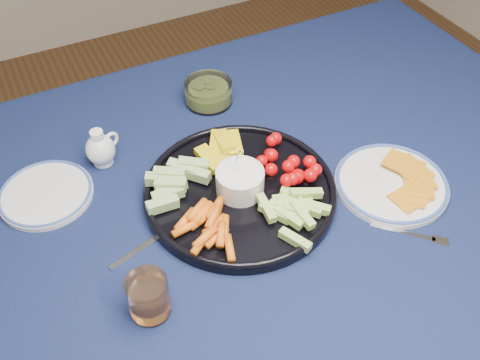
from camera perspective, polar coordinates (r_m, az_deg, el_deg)
name	(u,v)px	position (r m, az deg, el deg)	size (l,w,h in m)	color
dining_table	(234,221)	(1.17, -0.63, -4.40)	(1.67, 1.07, 0.75)	#52321B
crudite_platter	(239,189)	(1.08, -0.15, -0.92)	(0.39, 0.39, 0.13)	black
creamer_pitcher	(101,149)	(1.18, -14.63, 3.22)	(0.08, 0.06, 0.09)	white
pickle_bowl	(209,93)	(1.32, -3.37, 9.21)	(0.12, 0.12, 0.05)	white
cheese_plate	(392,182)	(1.16, 15.87, -0.22)	(0.23, 0.23, 0.03)	white
juice_tumbler	(149,298)	(0.93, -9.69, -12.32)	(0.07, 0.07, 0.08)	white
fork_left	(159,236)	(1.04, -8.60, -5.94)	(0.19, 0.07, 0.00)	white
fork_right	(416,236)	(1.09, 18.22, -5.65)	(0.12, 0.11, 0.00)	white
side_plate_extra	(46,194)	(1.17, -20.00, -1.37)	(0.19, 0.19, 0.02)	white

